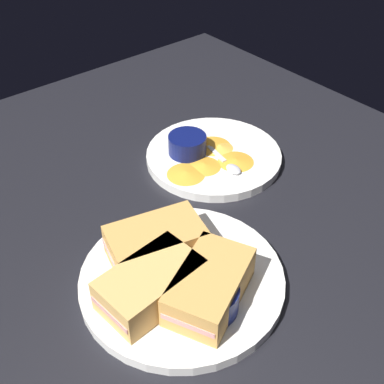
# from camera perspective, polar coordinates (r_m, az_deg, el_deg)

# --- Properties ---
(ground_plane) EXTENTS (1.10, 1.10, 0.03)m
(ground_plane) POSITION_cam_1_polar(r_m,az_deg,el_deg) (0.78, -2.48, -4.56)
(ground_plane) COLOR black
(plate_sandwich_main) EXTENTS (0.28, 0.28, 0.02)m
(plate_sandwich_main) POSITION_cam_1_polar(r_m,az_deg,el_deg) (0.68, -1.17, -10.05)
(plate_sandwich_main) COLOR white
(plate_sandwich_main) RESTS_ON ground_plane
(sandwich_half_near) EXTENTS (0.15, 0.11, 0.05)m
(sandwich_half_near) POSITION_cam_1_polar(r_m,az_deg,el_deg) (0.68, -4.17, -5.82)
(sandwich_half_near) COLOR tan
(sandwich_half_near) RESTS_ON plate_sandwich_main
(sandwich_half_far) EXTENTS (0.14, 0.09, 0.05)m
(sandwich_half_far) POSITION_cam_1_polar(r_m,az_deg,el_deg) (0.63, -4.82, -10.60)
(sandwich_half_far) COLOR tan
(sandwich_half_far) RESTS_ON plate_sandwich_main
(sandwich_half_extra) EXTENTS (0.15, 0.12, 0.05)m
(sandwich_half_extra) POSITION_cam_1_polar(r_m,az_deg,el_deg) (0.63, 2.05, -10.83)
(sandwich_half_extra) COLOR tan
(sandwich_half_extra) RESTS_ON plate_sandwich_main
(ramekin_dark_sauce) EXTENTS (0.08, 0.08, 0.04)m
(ramekin_dark_sauce) POSITION_cam_1_polar(r_m,az_deg,el_deg) (0.63, 1.98, -12.00)
(ramekin_dark_sauce) COLOR navy
(ramekin_dark_sauce) RESTS_ON plate_sandwich_main
(spoon_by_dark_ramekin) EXTENTS (0.03, 0.10, 0.01)m
(spoon_by_dark_ramekin) POSITION_cam_1_polar(r_m,az_deg,el_deg) (0.66, -1.88, -10.17)
(spoon_by_dark_ramekin) COLOR silver
(spoon_by_dark_ramekin) RESTS_ON plate_sandwich_main
(plate_chips_companion) EXTENTS (0.24, 0.24, 0.02)m
(plate_chips_companion) POSITION_cam_1_polar(r_m,az_deg,el_deg) (0.90, 2.52, 4.17)
(plate_chips_companion) COLOR white
(plate_chips_companion) RESTS_ON ground_plane
(ramekin_light_gravy) EXTENTS (0.07, 0.07, 0.03)m
(ramekin_light_gravy) POSITION_cam_1_polar(r_m,az_deg,el_deg) (0.88, -0.54, 5.60)
(ramekin_light_gravy) COLOR #0C144C
(ramekin_light_gravy) RESTS_ON plate_chips_companion
(spoon_by_gravy_ramekin) EXTENTS (0.03, 0.10, 0.01)m
(spoon_by_gravy_ramekin) POSITION_cam_1_polar(r_m,az_deg,el_deg) (0.86, 4.33, 3.09)
(spoon_by_gravy_ramekin) COLOR silver
(spoon_by_gravy_ramekin) RESTS_ON plate_chips_companion
(plantain_chip_scatter) EXTENTS (0.17, 0.16, 0.01)m
(plantain_chip_scatter) POSITION_cam_1_polar(r_m,az_deg,el_deg) (0.88, 2.07, 4.18)
(plantain_chip_scatter) COLOR gold
(plantain_chip_scatter) RESTS_ON plate_chips_companion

